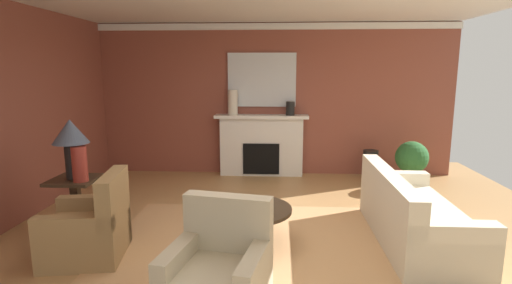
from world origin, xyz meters
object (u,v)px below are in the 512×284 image
Objects in this scene: vase_mantel_left at (233,103)px; vase_on_side_table at (80,164)px; side_table at (76,201)px; vase_mantel_right at (290,108)px; vase_tall_corner at (370,166)px; fireplace at (261,147)px; mantel_mirror at (262,80)px; table_lamp at (71,137)px; sofa at (412,218)px; armchair_facing_fireplace at (219,278)px; armchair_near_window at (90,231)px; coffee_table at (250,217)px; potted_plant at (412,161)px.

vase_mantel_left reaches higher than vase_on_side_table.
side_table is 1.46× the size of vase_mantel_left.
vase_mantel_right is 0.60× the size of vase_on_side_table.
fireplace is at bearing 171.67° from vase_tall_corner.
vase_mantel_left is (-2.60, 0.25, 1.14)m from vase_tall_corner.
table_lamp is at bearing -126.66° from mantel_mirror.
fireplace is 0.86× the size of sofa.
armchair_near_window is at bearing 149.83° from armchair_facing_fireplace.
armchair_facing_fireplace is 1.36× the size of side_table.
mantel_mirror reaches higher than vase_mantel_right.
vase_mantel_left is at bearing 180.00° from vase_mantel_right.
vase_mantel_right is at bearing 57.12° from armchair_near_window.
vase_mantel_left is 3.38m from vase_on_side_table.
table_lamp is 3.32m from vase_mantel_left.
vase_mantel_right is (0.73, 4.45, 1.02)m from armchair_facing_fireplace.
side_table is at bearing 125.90° from armchair_near_window.
coffee_table is (-1.95, -0.17, 0.04)m from sofa.
fireplace is 3.13× the size of vase_tall_corner.
coffee_table is 2.25m from side_table.
vase_mantel_left is 1.10× the size of vase_on_side_table.
armchair_facing_fireplace is at bearing -37.83° from side_table.
mantel_mirror reaches higher than coffee_table.
sofa reaches higher than coffee_table.
sofa is (1.94, -2.99, -0.27)m from fireplace.
fireplace is 3.72m from table_lamp.
vase_tall_corner is at bearing 87.71° from sofa.
vase_mantel_right is at bearing 161.64° from potted_plant.
vase_tall_corner is (4.29, 2.60, -0.94)m from table_lamp.
vase_mantel_left reaches higher than potted_plant.
vase_on_side_table reaches higher than coffee_table.
sofa is 2.22× the size of armchair_near_window.
vase_tall_corner is (2.05, -0.42, -1.57)m from mantel_mirror.
vase_mantel_left is at bearing 167.72° from potted_plant.
vase_tall_corner is 2.85m from vase_mantel_left.
armchair_facing_fireplace is 1.14× the size of potted_plant.
potted_plant is (4.89, 2.15, -0.73)m from table_lamp.
side_table is at bearing -126.66° from mantel_mirror.
armchair_near_window is 1.26m from table_lamp.
vase_on_side_table is at bearing 121.57° from armchair_near_window.
vase_tall_corner is at bearing 33.26° from vase_on_side_table.
potted_plant is (2.10, -0.70, -0.83)m from vase_mantel_right.
vase_mantel_right is at bearing 45.52° from table_lamp.
armchair_facing_fireplace is at bearing -30.17° from armchair_near_window.
sofa is 2.36m from potted_plant.
vase_on_side_table is (-4.03, -0.03, 0.62)m from sofa.
vase_mantel_right is at bearing -5.14° from fireplace.
vase_mantel_left is at bearing 174.50° from vase_tall_corner.
fireplace reaches higher than side_table.
table_lamp is (-2.25, -2.90, 0.66)m from fireplace.
mantel_mirror is 1.31× the size of coffee_table.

